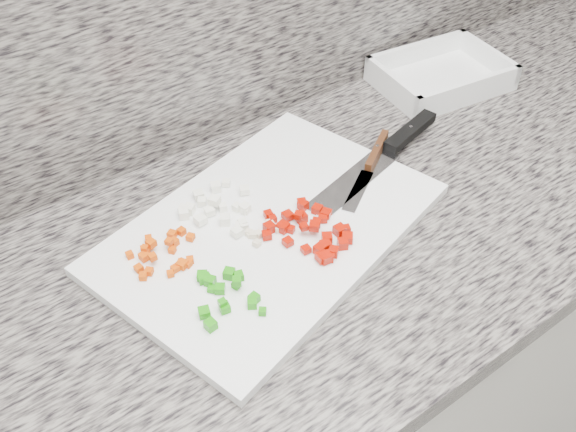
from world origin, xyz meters
name	(u,v)px	position (x,y,z in m)	size (l,w,h in m)	color
cabinet	(273,418)	(0.00, 1.44, 0.43)	(3.92, 0.62, 0.86)	silver
countertop	(268,262)	(0.00, 1.44, 0.88)	(3.96, 0.64, 0.04)	slate
cutting_board	(270,228)	(0.03, 1.47, 0.91)	(0.50, 0.33, 0.02)	white
carrot_pile	(164,253)	(-0.13, 1.51, 0.92)	(0.11, 0.09, 0.02)	#D04504
onion_pile	(216,208)	(-0.02, 1.54, 0.92)	(0.12, 0.12, 0.02)	white
green_pepper_pile	(223,292)	(-0.10, 1.40, 0.92)	(0.09, 0.12, 0.02)	#1D880C
red_pepper_pile	(312,231)	(0.06, 1.42, 0.92)	(0.12, 0.14, 0.02)	#9F0E02
garlic_pile	(263,231)	(0.01, 1.46, 0.92)	(0.05, 0.04, 0.01)	beige
chef_knife	(392,147)	(0.30, 1.50, 0.92)	(0.34, 0.11, 0.02)	silver
paring_knife	(372,160)	(0.25, 1.49, 0.92)	(0.19, 0.13, 0.02)	silver
tray	(440,77)	(0.54, 1.62, 0.92)	(0.27, 0.21, 0.05)	white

